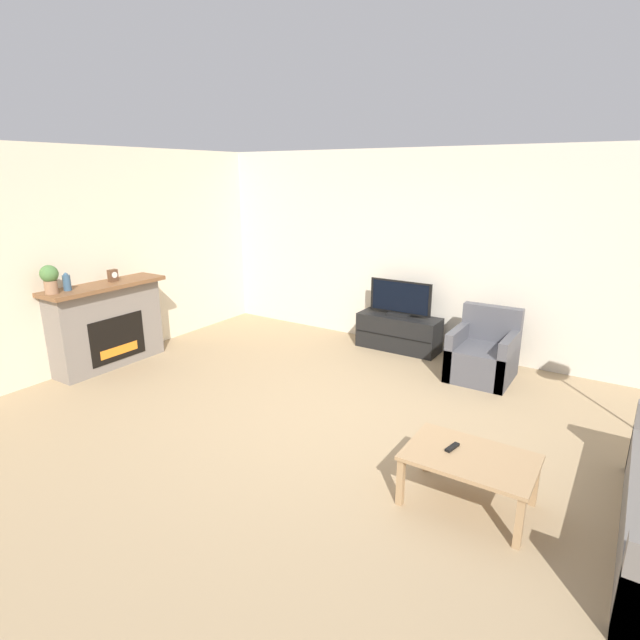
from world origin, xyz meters
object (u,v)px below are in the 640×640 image
Objects in this scene: tv_stand at (399,332)px; remote at (452,447)px; fireplace at (107,324)px; mantel_vase_left at (67,282)px; coffee_table at (470,462)px; mantel_clock at (113,275)px; tv at (400,300)px; potted_plant at (50,278)px; armchair at (483,356)px.

remote is at bearing -59.12° from tv_stand.
fireplace is 7.16× the size of mantel_vase_left.
coffee_table is 0.16m from remote.
mantel_clock is at bearing -173.90° from remote.
tv reaches higher than remote.
mantel_vase_left is at bearing -178.52° from coffee_table.
mantel_vase_left is 4.24m from tv_stand.
armchair is at bearing 34.38° from potted_plant.
potted_plant is at bearing -90.00° from mantel_vase_left.
mantel_clock is 0.17× the size of tv.
tv is at bearing 46.63° from mantel_vase_left.
tv is 5.72× the size of remote.
mantel_vase_left reaches higher than tv_stand.
tv_stand is at bearing 41.83° from fireplace.
remote is at bearing -3.82° from fireplace.
tv_stand is (2.84, 3.01, -0.93)m from mantel_vase_left.
armchair is 0.91× the size of coffee_table.
mantel_vase_left is 0.23× the size of coffee_table.
tv_stand is (2.84, 2.41, -0.90)m from mantel_clock.
mantel_clock reaches higher than tv_stand.
tv is at bearing 40.26° from mantel_clock.
armchair is (4.13, 2.17, -0.27)m from fireplace.
potted_plant reaches higher than tv_stand.
armchair reaches higher than tv_stand.
mantel_clock is 0.18× the size of armchair.
potted_plant reaches higher than fireplace.
remote is (4.55, -0.46, -0.73)m from mantel_clock.
fireplace is 1.70× the size of tv.
tv is at bearing 122.73° from coffee_table.
fireplace is at bearing 175.99° from coffee_table.
potted_plant is 4.31m from tv.
armchair is at bearing 103.15° from coffee_table.
mantel_vase_left is 1.36× the size of remote.
potted_plant is at bearing -145.62° from armchair.
coffee_table is (4.70, -0.48, -0.79)m from mantel_clock.
armchair is at bearing 26.20° from mantel_clock.
fireplace is 4.67m from armchair.
remote is (1.71, -2.86, 0.18)m from tv_stand.
fireplace is 4.58m from remote.
armchair is (4.11, 2.81, -0.98)m from potted_plant.
tv is at bearing 163.24° from armchair.
tv_stand reaches higher than remote.
tv_stand is 1.28× the size of tv.
remote is at bearing -59.10° from tv.
fireplace is 1.64× the size of coffee_table.
mantel_clock is at bearing 83.36° from fireplace.
mantel_vase_left is 0.25× the size of armchair.
coffee_table is 5.91× the size of remote.
tv_stand is 1.33m from armchair.
fireplace reaches higher than remote.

